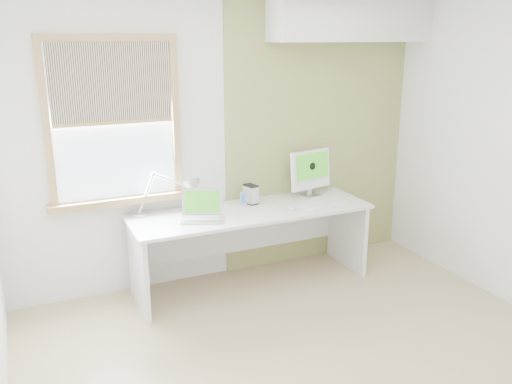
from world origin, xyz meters
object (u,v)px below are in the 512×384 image
laptop (202,211)px  external_drive (251,194)px  desk_lamp (182,192)px  desk (249,228)px  imac (310,170)px

laptop → external_drive: laptop is taller
desk_lamp → external_drive: (0.66, 0.02, -0.11)m
external_drive → desk_lamp: bearing=-178.1°
desk_lamp → laptop: 0.26m
desk_lamp → laptop: bearing=-59.5°
desk → desk_lamp: 0.72m
imac → desk_lamp: bearing=-179.1°
desk → desk_lamp: desk_lamp is taller
desk → external_drive: (0.07, 0.12, 0.29)m
external_drive → laptop: bearing=-159.4°
laptop → desk: bearing=10.6°
imac → laptop: bearing=-170.1°
external_drive → imac: 0.66m
desk_lamp → laptop: (0.11, -0.19, -0.14)m
desk → external_drive: external_drive is taller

